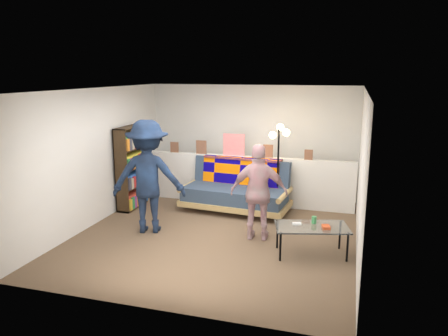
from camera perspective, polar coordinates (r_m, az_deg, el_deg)
name	(u,v)px	position (r m, az deg, el deg)	size (l,w,h in m)	color
ground	(217,234)	(7.45, -0.88, -8.55)	(5.00, 5.00, 0.00)	brown
room_shell	(225,132)	(7.47, 0.16, 4.77)	(4.60, 5.05, 2.45)	silver
half_wall_ledge	(243,180)	(8.96, 2.55, -1.57)	(4.45, 0.15, 1.00)	silver
ledge_decor	(233,147)	(8.85, 1.13, 2.75)	(2.97, 0.02, 0.45)	brown
futon_sofa	(237,190)	(8.53, 1.75, -2.88)	(2.15, 1.18, 0.89)	tan
bookshelf	(131,170)	(8.84, -12.04, -0.29)	(0.27, 0.81, 1.63)	black
coffee_table	(312,228)	(6.63, 11.44, -7.70)	(1.18, 0.84, 0.55)	black
floor_lamp	(279,150)	(8.32, 7.18, 2.28)	(0.40, 0.32, 1.71)	black
person_left	(148,177)	(7.42, -9.88, -1.12)	(1.23, 0.71, 1.91)	black
person_right	(259,193)	(7.01, 4.58, -3.21)	(0.92, 0.38, 1.57)	pink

